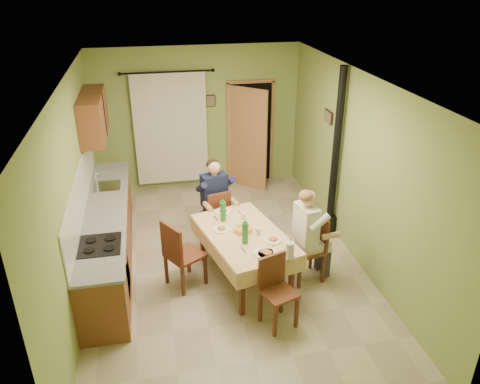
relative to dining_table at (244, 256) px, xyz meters
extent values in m
cube|color=tan|center=(-0.21, 0.41, -0.38)|extent=(4.00, 6.00, 0.01)
cube|color=#8BA253|center=(-0.21, 3.41, 1.02)|extent=(4.00, 0.04, 2.80)
cube|color=#8BA253|center=(-0.21, -2.59, 1.02)|extent=(4.00, 0.04, 2.80)
cube|color=#8BA253|center=(-2.21, 0.41, 1.02)|extent=(0.04, 6.00, 2.80)
cube|color=#8BA253|center=(1.79, 0.41, 1.02)|extent=(0.04, 6.00, 2.80)
cube|color=white|center=(-0.21, 0.41, 2.42)|extent=(4.00, 6.00, 0.04)
cube|color=brown|center=(-1.91, 0.81, 0.06)|extent=(0.60, 3.60, 0.88)
cube|color=gray|center=(-1.91, 0.81, 0.52)|extent=(0.64, 3.64, 0.04)
cube|color=white|center=(-2.19, 0.81, 0.85)|extent=(0.02, 3.60, 0.66)
cube|color=silver|center=(-1.91, 1.61, 0.53)|extent=(0.42, 0.42, 0.03)
cube|color=black|center=(-1.91, -0.19, 0.54)|extent=(0.52, 0.56, 0.02)
cube|color=black|center=(-1.61, -0.19, 0.07)|extent=(0.01, 0.55, 0.55)
cube|color=brown|center=(-2.03, 2.11, 1.57)|extent=(0.35, 1.40, 0.70)
cylinder|color=black|center=(-0.76, 3.29, 1.97)|extent=(1.70, 0.04, 0.04)
cube|color=silver|center=(-0.76, 3.31, 0.87)|extent=(1.40, 0.06, 2.20)
cube|color=black|center=(0.84, 3.39, 0.65)|extent=(0.84, 0.03, 2.06)
cube|color=#AC7648|center=(0.39, 3.38, 0.65)|extent=(0.06, 0.06, 2.12)
cube|color=#AC7648|center=(1.29, 3.38, 0.65)|extent=(0.06, 0.06, 2.12)
cube|color=#AC7648|center=(0.84, 3.38, 1.71)|extent=(0.96, 0.06, 0.06)
cube|color=#AC7648|center=(0.74, 3.10, 0.64)|extent=(0.64, 0.58, 2.04)
cube|color=#E1B579|center=(0.00, 0.00, 0.36)|extent=(1.36, 1.84, 0.04)
cube|color=#E1B579|center=(0.20, -0.80, 0.25)|extent=(0.97, 0.25, 0.22)
cube|color=#E1B579|center=(-0.20, 0.80, 0.25)|extent=(0.97, 0.25, 0.22)
cube|color=#E1B579|center=(-0.48, -0.12, 0.25)|extent=(0.41, 1.61, 0.22)
cube|color=#E1B579|center=(0.48, 0.12, 0.25)|extent=(0.41, 1.61, 0.22)
cylinder|color=white|center=(-0.18, 0.66, 0.39)|extent=(0.25, 0.25, 0.02)
ellipsoid|color=#CC7233|center=(-0.18, 0.66, 0.41)|extent=(0.12, 0.12, 0.05)
cylinder|color=white|center=(0.18, -0.59, 0.39)|extent=(0.25, 0.25, 0.02)
ellipsoid|color=#CC7233|center=(0.18, -0.59, 0.41)|extent=(0.12, 0.12, 0.05)
cylinder|color=white|center=(0.34, -0.27, 0.39)|extent=(0.25, 0.25, 0.02)
ellipsoid|color=#CC7233|center=(0.34, -0.27, 0.41)|extent=(0.12, 0.12, 0.05)
cylinder|color=white|center=(-0.29, 0.16, 0.39)|extent=(0.25, 0.25, 0.02)
ellipsoid|color=#CC7233|center=(-0.29, 0.16, 0.41)|extent=(0.12, 0.12, 0.05)
cylinder|color=#FFBE45|center=(-0.01, 0.05, 0.42)|extent=(0.26, 0.26, 0.08)
cylinder|color=white|center=(0.13, -0.53, 0.39)|extent=(0.28, 0.28, 0.02)
cube|color=tan|center=(0.18, -0.56, 0.41)|extent=(0.06, 0.07, 0.03)
cube|color=tan|center=(0.12, -0.55, 0.41)|extent=(0.07, 0.07, 0.03)
cube|color=tan|center=(0.17, -0.53, 0.41)|extent=(0.07, 0.07, 0.03)
cube|color=tan|center=(0.12, -0.52, 0.41)|extent=(0.06, 0.04, 0.03)
cylinder|color=silver|center=(0.18, -0.07, 0.43)|extent=(0.07, 0.07, 0.10)
cylinder|color=silver|center=(0.07, 0.40, 0.43)|extent=(0.07, 0.07, 0.10)
cylinder|color=white|center=(0.43, -0.72, 0.50)|extent=(0.11, 0.11, 0.22)
cylinder|color=silver|center=(0.43, -0.72, 0.53)|extent=(0.02, 0.02, 0.30)
cube|color=#592B18|center=(-0.24, 1.12, 0.10)|extent=(0.47, 0.47, 0.04)
cube|color=#592B18|center=(-0.19, 0.95, 0.34)|extent=(0.39, 0.14, 0.44)
cube|color=#592B18|center=(0.22, -1.03, 0.10)|extent=(0.49, 0.49, 0.04)
cube|color=#592B18|center=(0.16, -0.87, 0.34)|extent=(0.38, 0.16, 0.44)
cube|color=#592B18|center=(0.87, -0.16, 0.10)|extent=(0.50, 0.50, 0.04)
cube|color=#592B18|center=(1.06, -0.13, 0.37)|extent=(0.11, 0.44, 0.50)
cube|color=#592B18|center=(-0.83, 0.05, 0.10)|extent=(0.62, 0.62, 0.04)
cube|color=#592B18|center=(-1.01, -0.06, 0.38)|extent=(0.27, 0.41, 0.52)
cube|color=#141938|center=(-0.21, 1.02, 0.18)|extent=(0.45, 0.48, 0.16)
cube|color=#141938|center=(-0.24, 1.15, 0.53)|extent=(0.44, 0.31, 0.54)
sphere|color=tan|center=(-0.24, 1.14, 0.92)|extent=(0.21, 0.21, 0.21)
ellipsoid|color=black|center=(-0.25, 1.18, 0.96)|extent=(0.21, 0.21, 0.16)
cube|color=silver|center=(0.97, -0.15, 0.18)|extent=(0.45, 0.42, 0.16)
cube|color=silver|center=(0.84, -0.17, 0.53)|extent=(0.28, 0.43, 0.54)
sphere|color=tan|center=(0.85, -0.16, 0.92)|extent=(0.21, 0.21, 0.21)
ellipsoid|color=olive|center=(0.81, -0.17, 0.96)|extent=(0.21, 0.21, 0.16)
cylinder|color=black|center=(1.69, 1.01, 1.02)|extent=(0.12, 0.12, 2.80)
cylinder|color=black|center=(1.69, 1.01, -0.23)|extent=(0.24, 0.24, 0.30)
cube|color=black|center=(0.04, 3.38, 1.37)|extent=(0.19, 0.03, 0.23)
cube|color=brown|center=(1.76, 1.61, 1.47)|extent=(0.03, 0.31, 0.21)
camera|label=1|loc=(-1.17, -5.46, 3.72)|focal=35.00mm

